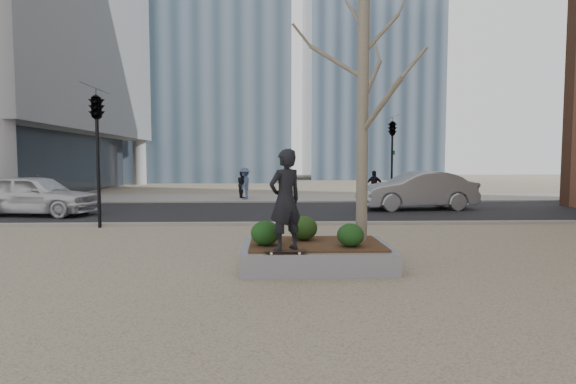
{
  "coord_description": "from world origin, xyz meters",
  "views": [
    {
      "loc": [
        0.09,
        -9.1,
        2.18
      ],
      "look_at": [
        0.5,
        2.0,
        1.4
      ],
      "focal_mm": 28.0,
      "sensor_mm": 36.0,
      "label": 1
    }
  ],
  "objects_px": {
    "skateboard": "(285,252)",
    "police_car": "(36,195)",
    "skateboarder": "(285,200)",
    "planter": "(316,256)"
  },
  "relations": [
    {
      "from": "skateboard",
      "to": "police_car",
      "type": "distance_m",
      "value": 13.64
    },
    {
      "from": "police_car",
      "to": "skateboarder",
      "type": "bearing_deg",
      "value": -126.71
    },
    {
      "from": "planter",
      "to": "skateboard",
      "type": "distance_m",
      "value": 1.13
    },
    {
      "from": "skateboarder",
      "to": "police_car",
      "type": "relative_size",
      "value": 0.39
    },
    {
      "from": "skateboarder",
      "to": "police_car",
      "type": "xyz_separation_m",
      "value": [
        -9.54,
        9.75,
        -0.63
      ]
    },
    {
      "from": "skateboard",
      "to": "police_car",
      "type": "height_order",
      "value": "police_car"
    },
    {
      "from": "planter",
      "to": "skateboard",
      "type": "relative_size",
      "value": 3.85
    },
    {
      "from": "police_car",
      "to": "skateboard",
      "type": "bearing_deg",
      "value": -126.71
    },
    {
      "from": "skateboard",
      "to": "skateboarder",
      "type": "relative_size",
      "value": 0.42
    },
    {
      "from": "planter",
      "to": "police_car",
      "type": "height_order",
      "value": "police_car"
    }
  ]
}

